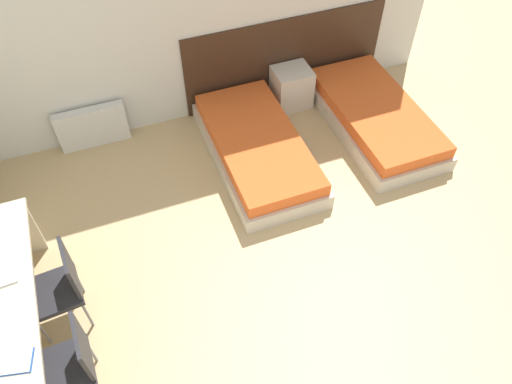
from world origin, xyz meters
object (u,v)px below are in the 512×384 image
chair_near_notebook (70,363)px  bed_near_door (375,117)px  nightstand (292,87)px  chair_near_laptop (59,286)px  bed_near_window (257,148)px

chair_near_notebook → bed_near_door: bearing=25.1°
nightstand → chair_near_notebook: 4.12m
nightstand → chair_near_laptop: bearing=-145.9°
chair_near_laptop → chair_near_notebook: size_ratio=1.00×
bed_near_window → chair_near_laptop: chair_near_laptop is taller
bed_near_window → chair_near_notebook: bearing=-139.0°
bed_near_window → chair_near_laptop: size_ratio=2.27×
bed_near_door → nightstand: (-0.77, 0.79, 0.09)m
bed_near_door → chair_near_laptop: (-3.81, -1.26, 0.32)m
bed_near_door → chair_near_notebook: bearing=-152.6°
bed_near_door → chair_near_laptop: 4.02m
nightstand → chair_near_notebook: bearing=-137.7°
bed_near_door → chair_near_laptop: size_ratio=2.27×
bed_near_window → chair_near_notebook: 3.03m
bed_near_window → chair_near_laptop: 2.62m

